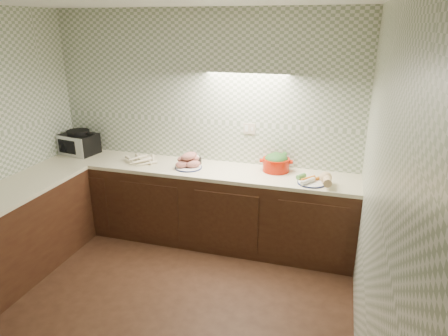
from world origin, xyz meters
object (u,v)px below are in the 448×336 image
(parsnip_pile, at_px, (142,159))
(sweet_potato_plate, at_px, (188,162))
(onion_bowl, at_px, (194,159))
(dutch_oven, at_px, (276,162))
(veg_plate, at_px, (318,179))
(toaster_oven, at_px, (79,143))

(parsnip_pile, relative_size, sweet_potato_plate, 1.22)
(parsnip_pile, relative_size, onion_bowl, 2.23)
(dutch_oven, height_order, veg_plate, dutch_oven)
(veg_plate, bearing_deg, dutch_oven, 151.76)
(toaster_oven, distance_m, sweet_potato_plate, 1.50)
(toaster_oven, height_order, dutch_oven, toaster_oven)
(onion_bowl, bearing_deg, toaster_oven, -178.35)
(parsnip_pile, relative_size, dutch_oven, 1.04)
(toaster_oven, distance_m, onion_bowl, 1.51)
(toaster_oven, relative_size, dutch_oven, 1.27)
(toaster_oven, bearing_deg, parsnip_pile, 4.15)
(toaster_oven, height_order, sweet_potato_plate, toaster_oven)
(toaster_oven, xyz_separation_m, dutch_oven, (2.45, 0.06, -0.04))
(parsnip_pile, xyz_separation_m, sweet_potato_plate, (0.60, -0.03, 0.04))
(sweet_potato_plate, xyz_separation_m, veg_plate, (1.43, -0.08, -0.02))
(veg_plate, bearing_deg, onion_bowl, 170.72)
(toaster_oven, height_order, parsnip_pile, toaster_oven)
(onion_bowl, bearing_deg, veg_plate, -9.28)
(dutch_oven, bearing_deg, parsnip_pile, 177.61)
(parsnip_pile, height_order, dutch_oven, dutch_oven)
(toaster_oven, bearing_deg, dutch_oven, 10.67)
(onion_bowl, distance_m, veg_plate, 1.44)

